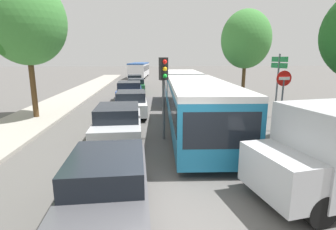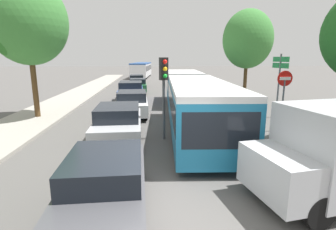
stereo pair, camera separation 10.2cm
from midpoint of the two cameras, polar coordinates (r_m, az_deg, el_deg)
The scene contains 15 objects.
ground_plane at distance 6.22m, azimuth 1.50°, elevation -20.66°, with size 200.00×200.00×0.00m, color #565451.
kerb_strip_left at distance 26.82m, azimuth -18.67°, elevation 4.63°, with size 3.20×51.30×0.14m, color #9E998E.
articulated_bus at distance 14.94m, azimuth 4.47°, elevation 4.61°, with size 3.28×16.18×2.39m.
city_bus_rear at distance 46.54m, azimuth -6.32°, elevation 9.93°, with size 3.55×11.79×2.50m.
queued_car_graphite at distance 6.07m, azimuth -13.42°, elevation -14.31°, with size 1.81×4.03×1.38m.
queued_car_silver at distance 10.98m, azimuth -11.03°, elevation -1.74°, with size 1.95×4.34×1.49m.
queued_car_white at distance 15.73m, azimuth -8.18°, elevation 2.55°, with size 1.90×4.24×1.46m.
queued_car_blue at distance 21.07m, azimuth -8.53°, elevation 5.15°, with size 2.02×4.50×1.54m.
queued_car_green at distance 26.37m, azimuth -7.05°, elevation 6.42°, with size 1.77×3.95×1.36m.
queued_car_black at distance 31.64m, azimuth -7.33°, elevation 7.42°, with size 1.81×4.03×1.38m.
traffic_light at distance 10.74m, azimuth -1.22°, elevation 7.61°, with size 0.38×0.40×3.40m.
no_entry_sign at distance 13.11m, azimuth 23.51°, elevation 4.72°, with size 0.70×0.08×2.82m.
direction_sign_post at distance 16.08m, azimuth 22.72°, elevation 8.46°, with size 0.24×1.40×3.60m.
tree_left_mid at distance 16.23m, azimuth -29.00°, elevation 17.03°, with size 4.09×4.09×7.51m.
tree_right_mid at distance 22.29m, azimuth 16.48°, elevation 15.51°, with size 3.88×3.88×7.07m.
Camera 1 is at (-0.64, -5.18, 3.40)m, focal length 28.00 mm.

